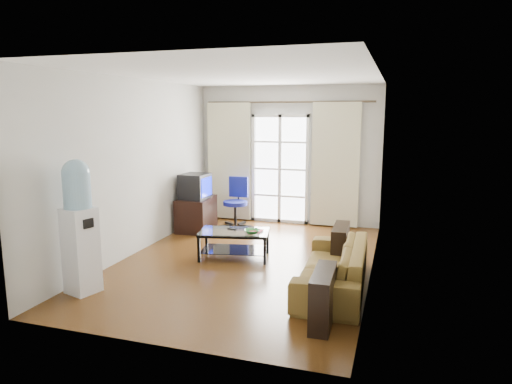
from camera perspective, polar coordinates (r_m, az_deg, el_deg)
floor at (r=6.86m, az=-1.24°, el=-8.66°), size 5.20×5.20×0.00m
ceiling at (r=6.52m, az=-1.33°, el=14.43°), size 5.20×5.20×0.00m
wall_back at (r=9.04m, az=4.03°, el=4.60°), size 3.60×0.02×2.70m
wall_front at (r=4.21m, az=-12.73°, el=-1.81°), size 3.60×0.02×2.70m
wall_left at (r=7.33m, az=-14.74°, el=3.05°), size 0.02×5.20×2.70m
wall_right at (r=6.22m, az=14.62°, el=1.87°), size 0.02×5.20×2.70m
french_door at (r=9.06m, az=3.00°, el=2.87°), size 1.16×0.06×2.15m
curtain_rod at (r=8.91m, az=3.96°, el=11.15°), size 3.30×0.04×0.04m
curtain_left at (r=9.30m, az=-3.38°, el=3.83°), size 0.90×0.07×2.35m
curtain_right at (r=8.77m, az=9.89°, el=3.32°), size 0.90×0.07×2.35m
radiator at (r=8.95m, az=8.79°, el=-2.16°), size 0.64×0.12×0.64m
sofa at (r=5.86m, az=9.62°, el=-9.15°), size 2.02×0.90×0.57m
coffee_table at (r=6.96m, az=-2.74°, el=-6.08°), size 1.13×0.79×0.42m
bowl at (r=6.77m, az=-0.52°, el=-4.95°), size 0.35×0.35×0.06m
book at (r=6.88m, az=-0.66°, el=-4.86°), size 0.20×0.26×0.02m
remote at (r=7.01m, az=-3.02°, el=-4.63°), size 0.15×0.08×0.02m
tv_stand at (r=8.64m, az=-7.47°, el=-2.72°), size 0.62×0.88×0.61m
crt_tv at (r=8.47m, az=-7.75°, el=0.73°), size 0.53×0.52×0.46m
task_chair at (r=8.80m, az=-2.53°, el=-2.57°), size 0.67×0.67×0.96m
water_cooler at (r=5.90m, az=-21.23°, el=-3.75°), size 0.41×0.41×1.65m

